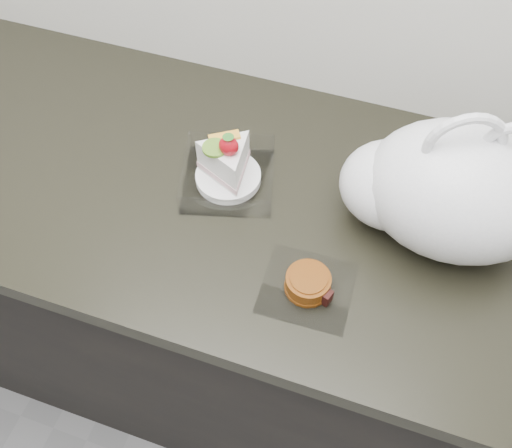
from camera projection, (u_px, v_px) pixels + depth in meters
counter at (230, 298)px, 1.43m from camera, size 2.04×0.64×0.90m
cake_tray at (228, 169)px, 1.04m from camera, size 0.20×0.20×0.13m
mooncake_wrap at (308, 284)px, 0.93m from camera, size 0.15×0.14×0.04m
plastic_bag at (444, 189)px, 0.92m from camera, size 0.38×0.29×0.28m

